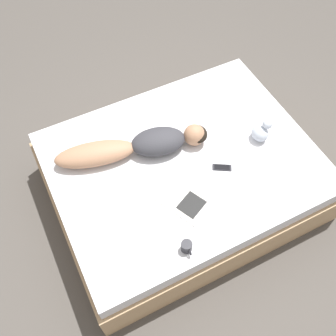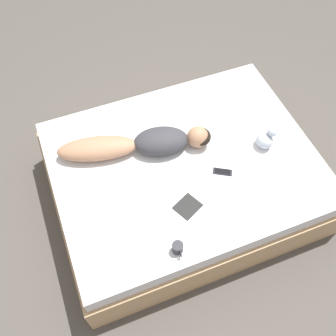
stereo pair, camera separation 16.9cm
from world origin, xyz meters
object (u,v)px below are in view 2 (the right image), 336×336
object	(u,v)px
person	(140,143)
cell_phone	(223,172)
coffee_mug	(178,248)
open_magazine	(176,198)

from	to	relation	value
person	cell_phone	bearing A→B (deg)	63.82
cell_phone	coffee_mug	bearing A→B (deg)	-19.72
open_magazine	cell_phone	distance (m)	0.46
person	cell_phone	distance (m)	0.73
open_magazine	coffee_mug	size ratio (longest dim) A/B	5.01
coffee_mug	cell_phone	world-z (taller)	coffee_mug
cell_phone	person	bearing A→B (deg)	-99.20
open_magazine	cell_phone	size ratio (longest dim) A/B	3.49
coffee_mug	open_magazine	bearing A→B (deg)	159.61
open_magazine	person	bearing A→B (deg)	164.80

